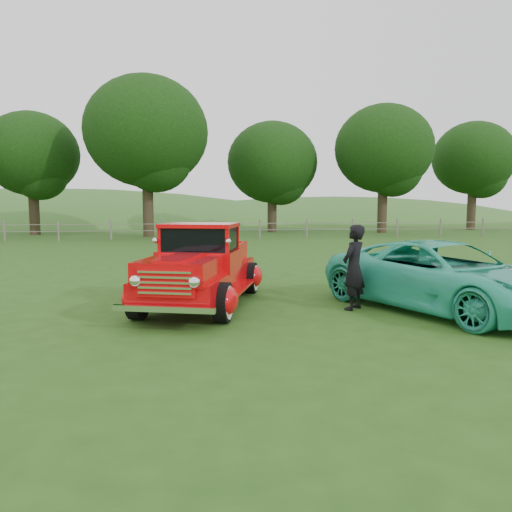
{
  "coord_description": "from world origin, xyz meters",
  "views": [
    {
      "loc": [
        -1.59,
        -8.67,
        2.21
      ],
      "look_at": [
        -0.19,
        1.2,
        1.15
      ],
      "focal_mm": 35.0,
      "sensor_mm": 36.0,
      "label": 1
    }
  ],
  "objects": [
    {
      "name": "fence_line",
      "position": [
        0.0,
        22.0,
        0.6
      ],
      "size": [
        48.0,
        0.12,
        1.2
      ],
      "color": "#686358",
      "rests_on": "ground"
    },
    {
      "name": "red_pickup",
      "position": [
        -1.26,
        2.09,
        0.8
      ],
      "size": [
        3.25,
        5.28,
        1.78
      ],
      "rotation": [
        0.0,
        0.0,
        -0.3
      ],
      "color": "black",
      "rests_on": "ground"
    },
    {
      "name": "distant_hills",
      "position": [
        -4.08,
        59.46,
        -4.55
      ],
      "size": [
        116.0,
        60.0,
        18.0
      ],
      "color": "#2E6023",
      "rests_on": "ground"
    },
    {
      "name": "tree_near_east",
      "position": [
        5.0,
        29.0,
        5.25
      ],
      "size": [
        6.8,
        6.8,
        8.33
      ],
      "color": "black",
      "rests_on": "ground"
    },
    {
      "name": "teal_sedan",
      "position": [
        3.65,
        0.81,
        0.72
      ],
      "size": [
        4.26,
        5.68,
        1.43
      ],
      "primitive_type": "imported",
      "rotation": [
        0.0,
        0.0,
        0.42
      ],
      "color": "#2FBE9B",
      "rests_on": "ground"
    },
    {
      "name": "tree_mid_east",
      "position": [
        13.0,
        27.0,
        6.17
      ],
      "size": [
        7.2,
        7.2,
        9.44
      ],
      "color": "black",
      "rests_on": "ground"
    },
    {
      "name": "tree_near_west",
      "position": [
        -4.0,
        25.0,
        6.8
      ],
      "size": [
        8.0,
        8.0,
        10.42
      ],
      "color": "black",
      "rests_on": "ground"
    },
    {
      "name": "tree_mid_west",
      "position": [
        -12.0,
        28.0,
        5.55
      ],
      "size": [
        6.4,
        6.4,
        8.46
      ],
      "color": "black",
      "rests_on": "ground"
    },
    {
      "name": "man",
      "position": [
        1.86,
        1.18,
        0.89
      ],
      "size": [
        0.76,
        0.76,
        1.77
      ],
      "primitive_type": "imported",
      "rotation": [
        0.0,
        0.0,
        3.92
      ],
      "color": "black",
      "rests_on": "ground"
    },
    {
      "name": "tree_far_east",
      "position": [
        22.0,
        30.0,
        5.86
      ],
      "size": [
        6.6,
        6.6,
        8.86
      ],
      "color": "black",
      "rests_on": "ground"
    },
    {
      "name": "ground",
      "position": [
        0.0,
        0.0,
        0.0
      ],
      "size": [
        140.0,
        140.0,
        0.0
      ],
      "primitive_type": "plane",
      "color": "#254A13",
      "rests_on": "ground"
    }
  ]
}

